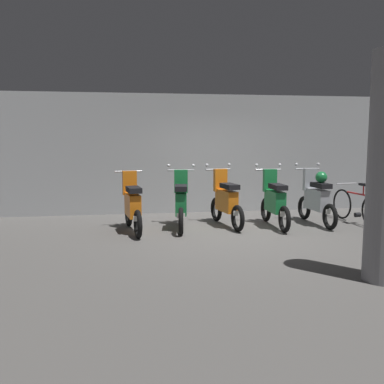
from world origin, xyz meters
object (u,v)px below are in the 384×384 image
Objects in this scene: motorbike_slot_1 at (181,203)px; motorbike_slot_2 at (226,201)px; motorbike_slot_0 at (132,205)px; motorbike_slot_4 at (316,198)px; bicycle at (357,206)px; motorbike_slot_3 at (274,201)px.

motorbike_slot_2 is at bearing 7.17° from motorbike_slot_1.
motorbike_slot_0 is 3.89m from motorbike_slot_4.
bicycle is at bearing -0.43° from motorbike_slot_1.
motorbike_slot_2 is 1.95m from motorbike_slot_4.
motorbike_slot_0 is 0.97× the size of bicycle.
motorbike_slot_0 is 4.81m from bicycle.
motorbike_slot_4 is at bearing 5.74° from motorbike_slot_3.
motorbike_slot_2 and motorbike_slot_4 have the same top height.
motorbike_slot_2 is 2.88m from bicycle.
motorbike_slot_0 is at bearing -170.77° from motorbike_slot_1.
motorbike_slot_0 is 1.00× the size of motorbike_slot_1.
motorbike_slot_3 and motorbike_slot_4 have the same top height.
motorbike_slot_3 is 1.90m from bicycle.
motorbike_slot_4 is 0.95m from bicycle.
motorbike_slot_1 is at bearing -172.83° from motorbike_slot_2.
motorbike_slot_2 is 0.99× the size of motorbike_slot_4.
motorbike_slot_2 is at bearing 8.21° from motorbike_slot_0.
motorbike_slot_3 is at bearing -3.19° from motorbike_slot_1.
bicycle is at bearing 2.40° from motorbike_slot_3.
motorbike_slot_4 is at bearing -0.21° from motorbike_slot_1.
motorbike_slot_3 is (2.92, 0.05, 0.00)m from motorbike_slot_0.
motorbike_slot_1 is 0.97m from motorbike_slot_2.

